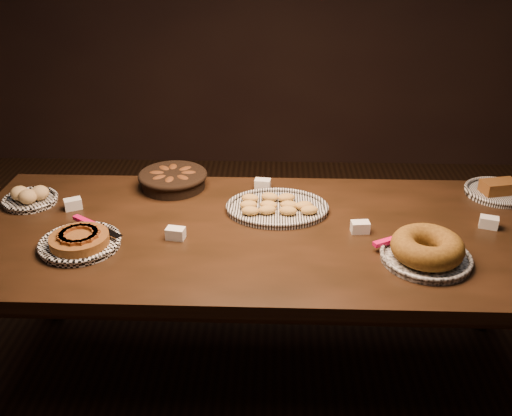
{
  "coord_description": "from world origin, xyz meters",
  "views": [
    {
      "loc": [
        0.03,
        -1.96,
        1.86
      ],
      "look_at": [
        -0.04,
        0.05,
        0.82
      ],
      "focal_mm": 40.0,
      "sensor_mm": 36.0,
      "label": 1
    }
  ],
  "objects_px": {
    "madeleine_platter": "(277,207)",
    "bundt_cake_plate": "(427,250)",
    "buffet_table": "(266,246)",
    "apple_tart_plate": "(80,241)"
  },
  "relations": [
    {
      "from": "madeleine_platter",
      "to": "bundt_cake_plate",
      "type": "xyz_separation_m",
      "value": [
        0.53,
        -0.37,
        0.02
      ]
    },
    {
      "from": "buffet_table",
      "to": "apple_tart_plate",
      "type": "distance_m",
      "value": 0.72
    },
    {
      "from": "buffet_table",
      "to": "bundt_cake_plate",
      "type": "bearing_deg",
      "value": -19.5
    },
    {
      "from": "apple_tart_plate",
      "to": "bundt_cake_plate",
      "type": "height_order",
      "value": "bundt_cake_plate"
    },
    {
      "from": "buffet_table",
      "to": "madeleine_platter",
      "type": "distance_m",
      "value": 0.19
    },
    {
      "from": "madeleine_platter",
      "to": "bundt_cake_plate",
      "type": "height_order",
      "value": "bundt_cake_plate"
    },
    {
      "from": "bundt_cake_plate",
      "to": "apple_tart_plate",
      "type": "bearing_deg",
      "value": -165.04
    },
    {
      "from": "madeleine_platter",
      "to": "bundt_cake_plate",
      "type": "bearing_deg",
      "value": -54.47
    },
    {
      "from": "madeleine_platter",
      "to": "buffet_table",
      "type": "bearing_deg",
      "value": -123.85
    },
    {
      "from": "bundt_cake_plate",
      "to": "buffet_table",
      "type": "bearing_deg",
      "value": 177.9
    }
  ]
}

